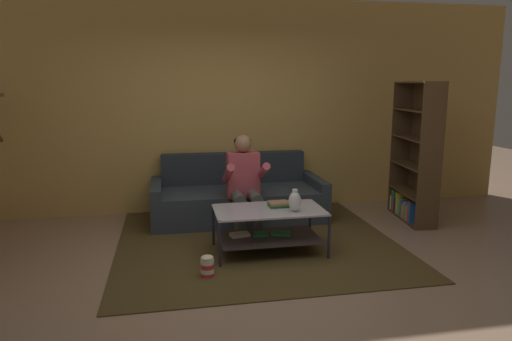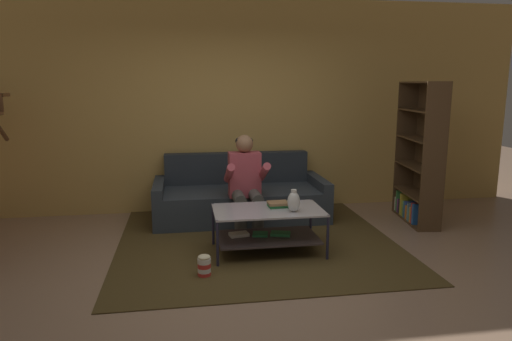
# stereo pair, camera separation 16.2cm
# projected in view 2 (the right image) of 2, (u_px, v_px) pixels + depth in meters

# --- Properties ---
(ground) EXTENTS (16.80, 16.80, 0.00)m
(ground) POSITION_uv_depth(u_px,v_px,m) (260.00, 277.00, 4.21)
(ground) COLOR #9B7A62
(back_partition) EXTENTS (8.40, 0.12, 2.90)m
(back_partition) POSITION_uv_depth(u_px,v_px,m) (230.00, 106.00, 6.32)
(back_partition) COLOR tan
(back_partition) RESTS_ON ground
(couch) EXTENTS (2.23, 0.97, 0.83)m
(couch) POSITION_uv_depth(u_px,v_px,m) (240.00, 198.00, 6.04)
(couch) COLOR #2F373F
(couch) RESTS_ON ground
(person_seated_center) EXTENTS (0.50, 0.58, 1.16)m
(person_seated_center) POSITION_uv_depth(u_px,v_px,m) (246.00, 180.00, 5.42)
(person_seated_center) COLOR #504F49
(person_seated_center) RESTS_ON ground
(coffee_table) EXTENTS (1.14, 0.65, 0.47)m
(coffee_table) POSITION_uv_depth(u_px,v_px,m) (267.00, 224.00, 4.78)
(coffee_table) COLOR #B8B5BC
(coffee_table) RESTS_ON ground
(area_rug) EXTENTS (3.06, 3.26, 0.01)m
(area_rug) POSITION_uv_depth(u_px,v_px,m) (254.00, 236.00, 5.34)
(area_rug) COLOR #4A3A1C
(area_rug) RESTS_ON ground
(vase) EXTENTS (0.13, 0.13, 0.23)m
(vase) POSITION_uv_depth(u_px,v_px,m) (294.00, 201.00, 4.64)
(vase) COLOR silver
(vase) RESTS_ON coffee_table
(book_stack) EXTENTS (0.23, 0.18, 0.06)m
(book_stack) POSITION_uv_depth(u_px,v_px,m) (278.00, 204.00, 4.84)
(book_stack) COLOR #298642
(book_stack) RESTS_ON coffee_table
(bookshelf) EXTENTS (0.41, 0.98, 1.79)m
(bookshelf) POSITION_uv_depth(u_px,v_px,m) (420.00, 168.00, 5.85)
(bookshelf) COLOR #503922
(bookshelf) RESTS_ON ground
(popcorn_tub) EXTENTS (0.12, 0.12, 0.21)m
(popcorn_tub) POSITION_uv_depth(u_px,v_px,m) (204.00, 266.00, 4.22)
(popcorn_tub) COLOR red
(popcorn_tub) RESTS_ON ground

